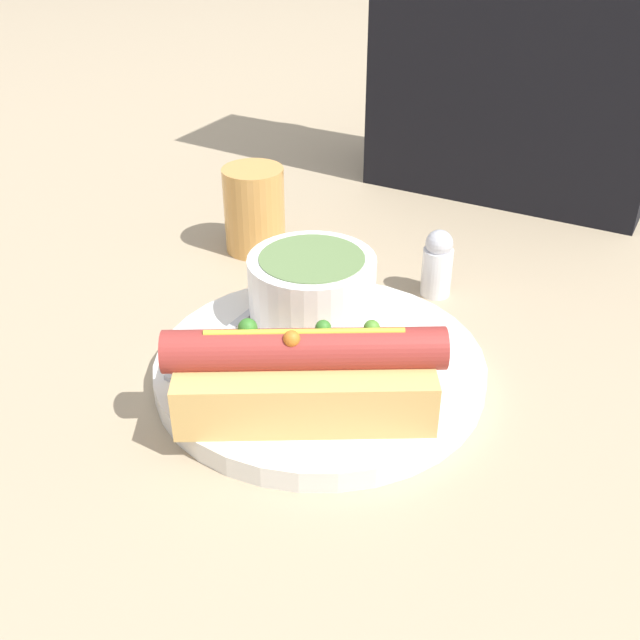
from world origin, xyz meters
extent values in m
plane|color=tan|center=(0.00, 0.00, 0.00)|extent=(4.00, 4.00, 0.00)
cylinder|color=white|center=(0.00, 0.00, 0.01)|extent=(0.26, 0.26, 0.02)
cube|color=#DBAD60|center=(0.02, -0.06, 0.04)|extent=(0.19, 0.15, 0.04)
cylinder|color=#9E332D|center=(0.02, -0.06, 0.07)|extent=(0.18, 0.12, 0.03)
sphere|color=#518C2D|center=(0.06, -0.03, 0.08)|extent=(0.01, 0.01, 0.01)
sphere|color=#387A28|center=(0.03, -0.05, 0.08)|extent=(0.01, 0.01, 0.01)
sphere|color=#387A28|center=(-0.02, -0.07, 0.08)|extent=(0.01, 0.01, 0.01)
sphere|color=orange|center=(0.02, -0.07, 0.08)|extent=(0.01, 0.01, 0.01)
cylinder|color=gold|center=(0.02, -0.06, 0.08)|extent=(0.12, 0.07, 0.01)
cylinder|color=white|center=(-0.04, 0.05, 0.04)|extent=(0.11, 0.11, 0.06)
cylinder|color=#66844C|center=(-0.04, 0.05, 0.07)|extent=(0.09, 0.09, 0.01)
cube|color=#B7B7BC|center=(-0.08, -0.02, 0.02)|extent=(0.01, 0.12, 0.00)
ellipsoid|color=#B7B7BC|center=(-0.08, 0.06, 0.02)|extent=(0.03, 0.03, 0.01)
cylinder|color=#D8994C|center=(-0.17, 0.17, 0.04)|extent=(0.06, 0.06, 0.09)
cylinder|color=silver|center=(0.03, 0.17, 0.02)|extent=(0.03, 0.03, 0.05)
sphere|color=silver|center=(0.03, 0.17, 0.05)|extent=(0.03, 0.03, 0.03)
cube|color=black|center=(0.01, 0.46, 0.22)|extent=(0.32, 0.15, 0.43)
camera|label=1|loc=(0.23, -0.42, 0.35)|focal=42.00mm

